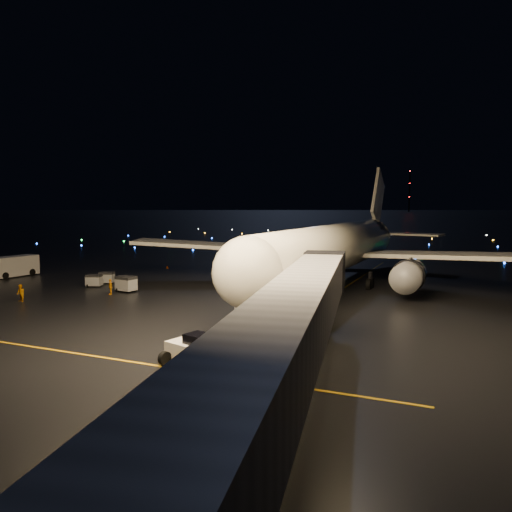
# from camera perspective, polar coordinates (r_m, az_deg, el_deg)

# --- Properties ---
(ground) EXTENTS (2000.00, 2000.00, 0.00)m
(ground) POSITION_cam_1_polar(r_m,az_deg,el_deg) (337.54, 18.90, 3.79)
(ground) COLOR black
(ground) RESTS_ON ground
(lane_centre) EXTENTS (0.25, 80.00, 0.02)m
(lane_centre) POSITION_cam_1_polar(r_m,az_deg,el_deg) (54.33, 7.61, -5.22)
(lane_centre) COLOR #CA940D
(lane_centre) RESTS_ON ground
(lane_cross) EXTENTS (60.00, 0.25, 0.02)m
(lane_cross) POSITION_cam_1_polar(r_m,az_deg,el_deg) (42.26, -26.08, -8.99)
(lane_cross) COLOR #CA940D
(lane_cross) RESTS_ON ground
(jet_bridge) EXTENTS (14.00, 58.00, 6.60)m
(jet_bridge) POSITION_cam_1_polar(r_m,az_deg,el_deg) (14.92, -1.91, -22.62)
(jet_bridge) COLOR #949398
(jet_bridge) RESTS_ON ground
(airliner) EXTENTS (60.14, 57.25, 16.70)m
(airliner) POSITION_cam_1_polar(r_m,az_deg,el_deg) (65.42, 9.77, 3.98)
(airliner) COLOR white
(airliner) RESTS_ON ground
(pushback_tug) EXTENTS (4.67, 3.25, 2.02)m
(pushback_tug) POSITION_cam_1_polar(r_m,az_deg,el_deg) (33.39, -6.56, -10.53)
(pushback_tug) COLOR silver
(pushback_tug) RESTS_ON ground
(belt_loader) EXTENTS (6.78, 2.22, 3.24)m
(belt_loader) POSITION_cam_1_polar(r_m,az_deg,el_deg) (46.09, 0.55, -5.13)
(belt_loader) COLOR silver
(belt_loader) RESTS_ON ground
(service_truck) EXTENTS (3.39, 8.41, 3.02)m
(service_truck) POSITION_cam_1_polar(r_m,az_deg,el_deg) (80.75, -25.87, -1.05)
(service_truck) COLOR silver
(service_truck) RESTS_ON ground
(crew_b) EXTENTS (1.06, 0.91, 1.90)m
(crew_b) POSITION_cam_1_polar(r_m,az_deg,el_deg) (59.48, -25.30, -3.85)
(crew_b) COLOR orange
(crew_b) RESTS_ON ground
(crew_c) EXTENTS (0.95, 1.12, 1.80)m
(crew_c) POSITION_cam_1_polar(r_m,az_deg,el_deg) (60.58, -16.30, -3.40)
(crew_c) COLOR orange
(crew_c) RESTS_ON ground
(safety_cone_0) EXTENTS (0.44, 0.44, 0.45)m
(safety_cone_0) POSITION_cam_1_polar(r_m,az_deg,el_deg) (63.56, -2.05, -3.36)
(safety_cone_0) COLOR #F8540A
(safety_cone_0) RESTS_ON ground
(safety_cone_1) EXTENTS (0.48, 0.48, 0.48)m
(safety_cone_1) POSITION_cam_1_polar(r_m,az_deg,el_deg) (68.69, 1.87, -2.65)
(safety_cone_1) COLOR #F8540A
(safety_cone_1) RESTS_ON ground
(safety_cone_2) EXTENTS (0.57, 0.57, 0.49)m
(safety_cone_2) POSITION_cam_1_polar(r_m,az_deg,el_deg) (64.71, -3.14, -3.18)
(safety_cone_2) COLOR #F8540A
(safety_cone_2) RESTS_ON ground
(safety_cone_3) EXTENTS (0.57, 0.57, 0.53)m
(safety_cone_3) POSITION_cam_1_polar(r_m,az_deg,el_deg) (83.18, -10.11, -1.23)
(safety_cone_3) COLOR #F8540A
(safety_cone_3) RESTS_ON ground
(radio_mast) EXTENTS (1.80, 1.80, 64.00)m
(radio_mast) POSITION_cam_1_polar(r_m,az_deg,el_deg) (781.44, 17.14, 7.20)
(radio_mast) COLOR black
(radio_mast) RESTS_ON ground
(taxiway_lights) EXTENTS (164.00, 92.00, 0.36)m
(taxiway_lights) POSITION_cam_1_polar(r_m,az_deg,el_deg) (145.13, 12.83, 1.68)
(taxiway_lights) COLOR black
(taxiway_lights) RESTS_ON ground
(baggage_cart_0) EXTENTS (2.43, 1.86, 1.90)m
(baggage_cart_0) POSITION_cam_1_polar(r_m,az_deg,el_deg) (61.81, -14.62, -3.13)
(baggage_cart_0) COLOR gray
(baggage_cart_0) RESTS_ON ground
(baggage_cart_1) EXTENTS (2.15, 1.78, 1.57)m
(baggage_cart_1) POSITION_cam_1_polar(r_m,az_deg,el_deg) (66.88, -18.00, -2.70)
(baggage_cart_1) COLOR gray
(baggage_cart_1) RESTS_ON ground
(baggage_cart_2) EXTENTS (2.14, 1.80, 1.55)m
(baggage_cart_2) POSITION_cam_1_polar(r_m,az_deg,el_deg) (69.01, -16.69, -2.41)
(baggage_cart_2) COLOR gray
(baggage_cart_2) RESTS_ON ground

